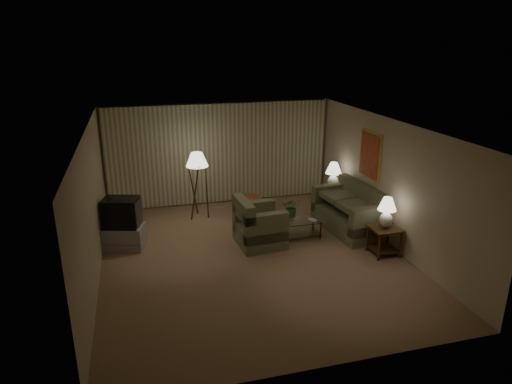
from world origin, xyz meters
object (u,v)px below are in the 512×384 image
armchair (260,226)px  ottoman (249,205)px  sofa (348,213)px  table_lamp_near (387,210)px  side_table_far (332,196)px  floor_lamp (198,184)px  crt_tv (121,212)px  vase (292,218)px  coffee_table (298,226)px  table_lamp_far (333,173)px  side_table_near (384,236)px  tv_cabinet (124,237)px

armchair → ottoman: size_ratio=1.79×
sofa → table_lamp_near: size_ratio=3.25×
side_table_far → floor_lamp: 3.46m
crt_tv → vase: size_ratio=5.88×
coffee_table → floor_lamp: (-1.96, 1.80, 0.59)m
coffee_table → floor_lamp: size_ratio=0.64×
ottoman → vase: vase is taller
armchair → table_lamp_near: bearing=-120.0°
table_lamp_far → coffee_table: bearing=-136.7°
side_table_far → table_lamp_far: (0.00, -0.00, 0.61)m
armchair → side_table_far: size_ratio=1.90×
table_lamp_near → crt_tv: bearing=161.7°
sofa → vase: size_ratio=14.82×
sofa → armchair: 2.21m
table_lamp_near → coffee_table: (-1.43, 1.25, -0.71)m
crt_tv → vase: (3.62, -0.46, -0.32)m
side_table_far → crt_tv: (-5.20, -0.89, 0.41)m
side_table_near → table_lamp_near: 0.57m
side_table_far → coffee_table: side_table_far is taller
ottoman → vase: (0.52, -1.76, 0.27)m
side_table_near → vase: size_ratio=4.22×
side_table_near → table_lamp_far: table_lamp_far is taller
armchair → coffee_table: bearing=-86.9°
armchair → side_table_far: 2.77m
armchair → side_table_near: (2.34, -1.13, -0.00)m
table_lamp_far → tv_cabinet: bearing=-170.3°
sofa → armchair: size_ratio=1.84×
armchair → table_lamp_far: size_ratio=1.64×
coffee_table → crt_tv: crt_tv is taller
sofa → ottoman: bearing=-136.1°
armchair → floor_lamp: 2.23m
sofa → side_table_far: size_ratio=3.51×
side_table_far → crt_tv: 5.29m
table_lamp_near → floor_lamp: bearing=138.0°
armchair → side_table_near: size_ratio=1.90×
floor_lamp → ottoman: size_ratio=2.61×
sofa → armchair: bearing=-90.1°
table_lamp_near → crt_tv: table_lamp_near is taller
table_lamp_near → vase: table_lamp_near is taller
tv_cabinet → crt_tv: (0.00, 0.00, 0.56)m
side_table_near → side_table_far: same height
table_lamp_near → tv_cabinet: table_lamp_near is taller
side_table_near → crt_tv: 5.49m
table_lamp_near → floor_lamp: (-3.39, 3.05, -0.11)m
sofa → table_lamp_far: (0.15, 1.25, 0.59)m
floor_lamp → vase: floor_lamp is taller
armchair → side_table_far: (2.34, 1.47, -0.02)m
table_lamp_far → crt_tv: size_ratio=0.83×
coffee_table → ottoman: ottoman is taller
sofa → crt_tv: size_ratio=2.52×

